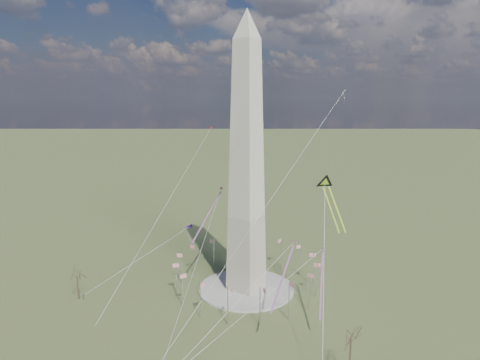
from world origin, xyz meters
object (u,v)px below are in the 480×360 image
Objects in this scene: tree_near at (351,337)px; person_west at (84,297)px; washington_monument at (247,164)px; kite_delta_black at (326,186)px.

tree_near is 8.94× the size of person_west.
person_west is (-42.62, -40.89, -47.12)m from washington_monument.
person_west is at bearing -13.13° from kite_delta_black.
kite_delta_black reaches higher than tree_near.
washington_monument is 75.56m from person_west.
washington_monument is at bearing -118.91° from person_west.
kite_delta_black is (29.27, 3.55, -4.80)m from washington_monument.
tree_near is 48.37m from kite_delta_black.
tree_near is 95.40m from person_west.
kite_delta_black is (-21.65, 28.45, 32.58)m from tree_near.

